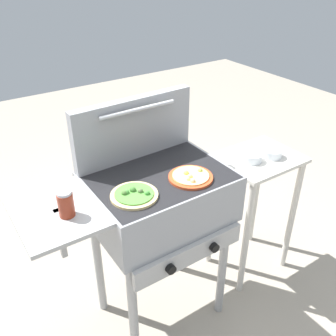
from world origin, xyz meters
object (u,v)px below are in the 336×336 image
Objects in this scene: topping_bowl_near at (252,157)px; prep_table at (255,191)px; pizza_veggie at (134,195)px; topping_bowl_far at (272,153)px; sauce_jar at (66,204)px; grill at (157,202)px; pizza_cheese at (191,177)px.

prep_table is at bearing 5.81° from topping_bowl_near.
topping_bowl_far is at bearing 3.24° from pizza_veggie.
sauce_jar is at bearing -177.45° from topping_bowl_near.
topping_bowl_near is at bearing -0.27° from grill.
pizza_cheese is 1.83× the size of sauce_jar.
pizza_veggie is (-0.16, -0.08, 0.15)m from grill.
topping_bowl_near is at bearing 5.98° from pizza_veggie.
sauce_jar is at bearing -173.59° from grill.
pizza_cheese is (0.28, -0.02, -0.00)m from pizza_veggie.
topping_bowl_near is (1.04, 0.05, -0.14)m from sauce_jar.
topping_bowl_near reaches higher than prep_table.
pizza_cheese reaches higher than topping_bowl_far.
grill is 0.70m from prep_table.
sauce_jar is (-0.28, 0.03, 0.04)m from pizza_veggie.
topping_bowl_far is (0.73, -0.03, 0.06)m from grill.
pizza_cheese is at bearing -173.68° from topping_bowl_far.
topping_bowl_near is at bearing 11.35° from pizza_cheese.
pizza_veggie is 0.28m from sauce_jar.
topping_bowl_far is (0.89, 0.05, -0.10)m from pizza_veggie.
topping_bowl_near is 1.04× the size of topping_bowl_far.
topping_bowl_far reaches higher than prep_table.
sauce_jar is (-0.44, -0.05, 0.20)m from grill.
prep_table is (0.67, 0.00, -0.20)m from grill.
topping_bowl_near is (0.77, 0.08, -0.10)m from pizza_veggie.
topping_bowl_near is at bearing 166.92° from topping_bowl_far.
sauce_jar is 1.18m from topping_bowl_far.
prep_table is 7.08× the size of topping_bowl_near.
topping_bowl_far is at bearing -2.55° from grill.
grill is at bearing 6.41° from sauce_jar.
topping_bowl_near is at bearing 2.55° from sauce_jar.
prep_table is at bearing 146.72° from topping_bowl_far.
sauce_jar reaches higher than pizza_veggie.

